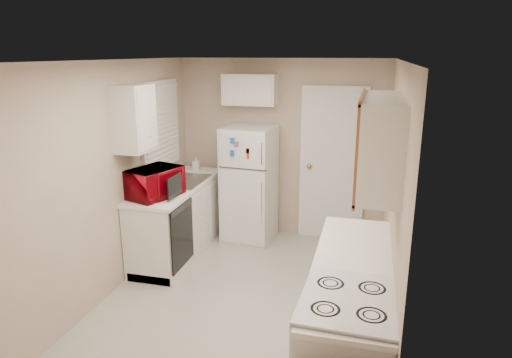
# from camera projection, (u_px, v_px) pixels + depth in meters

# --- Properties ---
(floor) EXTENTS (3.80, 3.80, 0.00)m
(floor) POSITION_uv_depth(u_px,v_px,m) (244.00, 297.00, 4.76)
(floor) COLOR beige
(floor) RESTS_ON ground
(ceiling) EXTENTS (3.80, 3.80, 0.00)m
(ceiling) POSITION_uv_depth(u_px,v_px,m) (242.00, 60.00, 4.12)
(ceiling) COLOR white
(ceiling) RESTS_ON floor
(wall_left) EXTENTS (3.80, 3.80, 0.00)m
(wall_left) POSITION_uv_depth(u_px,v_px,m) (115.00, 178.00, 4.77)
(wall_left) COLOR #BAA48E
(wall_left) RESTS_ON floor
(wall_right) EXTENTS (3.80, 3.80, 0.00)m
(wall_right) POSITION_uv_depth(u_px,v_px,m) (393.00, 198.00, 4.11)
(wall_right) COLOR #BAA48E
(wall_right) RESTS_ON floor
(wall_back) EXTENTS (2.80, 2.80, 0.00)m
(wall_back) POSITION_uv_depth(u_px,v_px,m) (281.00, 149.00, 6.21)
(wall_back) COLOR #BAA48E
(wall_back) RESTS_ON floor
(wall_front) EXTENTS (2.80, 2.80, 0.00)m
(wall_front) POSITION_uv_depth(u_px,v_px,m) (154.00, 277.00, 2.67)
(wall_front) COLOR #BAA48E
(wall_front) RESTS_ON floor
(left_counter) EXTENTS (0.60, 1.80, 0.90)m
(left_counter) POSITION_uv_depth(u_px,v_px,m) (179.00, 218.00, 5.74)
(left_counter) COLOR silver
(left_counter) RESTS_ON floor
(dishwasher) EXTENTS (0.03, 0.58, 0.72)m
(dishwasher) POSITION_uv_depth(u_px,v_px,m) (182.00, 236.00, 5.10)
(dishwasher) COLOR black
(dishwasher) RESTS_ON floor
(sink) EXTENTS (0.54, 0.74, 0.16)m
(sink) POSITION_uv_depth(u_px,v_px,m) (183.00, 184.00, 5.77)
(sink) COLOR gray
(sink) RESTS_ON left_counter
(microwave) EXTENTS (0.66, 0.49, 0.39)m
(microwave) POSITION_uv_depth(u_px,v_px,m) (154.00, 184.00, 5.10)
(microwave) COLOR maroon
(microwave) RESTS_ON left_counter
(soap_bottle) EXTENTS (0.09, 0.09, 0.19)m
(soap_bottle) POSITION_uv_depth(u_px,v_px,m) (196.00, 163.00, 6.26)
(soap_bottle) COLOR white
(soap_bottle) RESTS_ON left_counter
(window_blinds) EXTENTS (0.10, 0.98, 1.08)m
(window_blinds) POSITION_uv_depth(u_px,v_px,m) (161.00, 125.00, 5.64)
(window_blinds) COLOR silver
(window_blinds) RESTS_ON wall_left
(upper_cabinet_left) EXTENTS (0.30, 0.45, 0.70)m
(upper_cabinet_left) POSITION_uv_depth(u_px,v_px,m) (134.00, 118.00, 4.78)
(upper_cabinet_left) COLOR silver
(upper_cabinet_left) RESTS_ON wall_left
(refrigerator) EXTENTS (0.69, 0.67, 1.54)m
(refrigerator) POSITION_uv_depth(u_px,v_px,m) (249.00, 184.00, 6.09)
(refrigerator) COLOR silver
(refrigerator) RESTS_ON floor
(cabinet_over_fridge) EXTENTS (0.70, 0.30, 0.40)m
(cabinet_over_fridge) POSITION_uv_depth(u_px,v_px,m) (250.00, 90.00, 5.95)
(cabinet_over_fridge) COLOR silver
(cabinet_over_fridge) RESTS_ON wall_back
(interior_door) EXTENTS (0.86, 0.06, 2.08)m
(interior_door) POSITION_uv_depth(u_px,v_px,m) (332.00, 165.00, 6.06)
(interior_door) COLOR silver
(interior_door) RESTS_ON floor
(right_counter) EXTENTS (0.60, 2.00, 0.90)m
(right_counter) POSITION_uv_depth(u_px,v_px,m) (349.00, 315.00, 3.63)
(right_counter) COLOR silver
(right_counter) RESTS_ON floor
(stove) EXTENTS (0.66, 0.80, 0.94)m
(stove) POSITION_uv_depth(u_px,v_px,m) (346.00, 358.00, 3.09)
(stove) COLOR silver
(stove) RESTS_ON floor
(upper_cabinet_right) EXTENTS (0.30, 1.20, 0.70)m
(upper_cabinet_right) POSITION_uv_depth(u_px,v_px,m) (381.00, 142.00, 3.51)
(upper_cabinet_right) COLOR silver
(upper_cabinet_right) RESTS_ON wall_right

